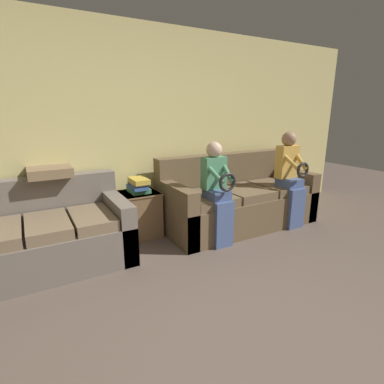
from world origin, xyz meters
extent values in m
cube|color=#DBCC7F|center=(0.00, 2.74, 1.27)|extent=(7.76, 0.06, 2.55)
cube|color=brown|center=(1.41, 2.14, 0.22)|extent=(2.10, 0.91, 0.43)
cube|color=brown|center=(1.41, 2.50, 0.69)|extent=(2.10, 0.20, 0.52)
cube|color=brown|center=(0.44, 2.14, 0.35)|extent=(0.16, 0.91, 0.69)
cube|color=brown|center=(2.38, 2.14, 0.35)|extent=(0.16, 0.91, 0.69)
cube|color=brown|center=(0.81, 2.04, 0.49)|extent=(0.56, 0.67, 0.11)
cube|color=brown|center=(1.41, 2.04, 0.49)|extent=(0.56, 0.67, 0.11)
cube|color=brown|center=(2.00, 2.04, 0.49)|extent=(0.56, 0.67, 0.11)
cube|color=#70665B|center=(-0.96, 2.20, 0.20)|extent=(1.56, 0.94, 0.41)
cube|color=#70665B|center=(-0.96, 2.57, 0.63)|extent=(1.56, 0.20, 0.45)
cube|color=#70665B|center=(-0.26, 2.20, 0.32)|extent=(0.16, 0.94, 0.63)
cube|color=#7A664C|center=(-0.96, 2.10, 0.46)|extent=(0.39, 0.70, 0.11)
cube|color=#7A664C|center=(-0.54, 2.10, 0.46)|extent=(0.39, 0.70, 0.11)
cube|color=#475B8E|center=(0.82, 1.69, 0.27)|extent=(0.23, 0.10, 0.54)
cube|color=#475B8E|center=(0.82, 1.83, 0.60)|extent=(0.23, 0.28, 0.11)
cube|color=#4C8E66|center=(0.82, 1.90, 0.84)|extent=(0.28, 0.14, 0.37)
sphere|color=#DBB293|center=(0.82, 1.90, 1.11)|extent=(0.18, 0.18, 0.18)
torus|color=black|center=(0.82, 1.63, 0.78)|extent=(0.22, 0.04, 0.22)
cylinder|color=#4C8E66|center=(0.73, 1.76, 0.87)|extent=(0.10, 0.31, 0.21)
cylinder|color=#4C8E66|center=(0.91, 1.76, 0.87)|extent=(0.10, 0.31, 0.21)
cube|color=#475B8E|center=(2.00, 1.69, 0.27)|extent=(0.26, 0.10, 0.54)
cube|color=#475B8E|center=(2.00, 1.83, 0.60)|extent=(0.26, 0.28, 0.11)
cube|color=gold|center=(2.00, 1.90, 0.87)|extent=(0.31, 0.14, 0.43)
sphere|color=#A37A5B|center=(2.00, 1.90, 1.17)|extent=(0.19, 0.19, 0.19)
torus|color=black|center=(2.00, 1.63, 0.81)|extent=(0.20, 0.04, 0.20)
cylinder|color=gold|center=(1.90, 1.76, 0.90)|extent=(0.13, 0.31, 0.24)
cylinder|color=gold|center=(2.09, 1.76, 0.90)|extent=(0.13, 0.31, 0.24)
cube|color=brown|center=(0.10, 2.46, 0.28)|extent=(0.45, 0.44, 0.57)
cube|color=brown|center=(0.10, 2.46, 0.56)|extent=(0.47, 0.46, 0.02)
cube|color=#3D8451|center=(0.10, 2.47, 0.60)|extent=(0.22, 0.28, 0.05)
cube|color=#33569E|center=(0.08, 2.45, 0.64)|extent=(0.18, 0.32, 0.03)
cube|color=#4C4C56|center=(0.10, 2.48, 0.67)|extent=(0.18, 0.30, 0.03)
cube|color=gold|center=(0.10, 2.45, 0.72)|extent=(0.18, 0.31, 0.06)
cube|color=#846B4C|center=(-0.85, 2.57, 0.90)|extent=(0.44, 0.44, 0.10)
camera|label=1|loc=(-1.07, -0.93, 1.54)|focal=28.00mm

